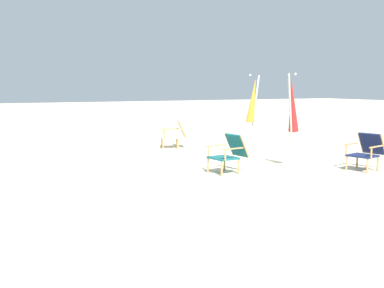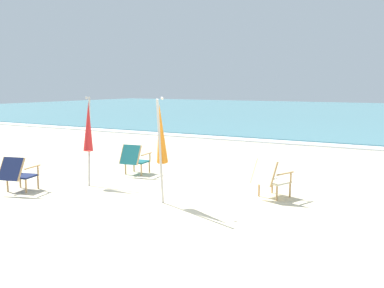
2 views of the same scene
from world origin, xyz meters
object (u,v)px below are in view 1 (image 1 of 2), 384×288
(beach_chair_front_right, at_px, (175,133))
(beach_chair_front_left, at_px, (230,152))
(beach_chair_far_center, at_px, (367,150))
(umbrella_furled_orange, at_px, (253,101))
(umbrella_furled_red, at_px, (292,106))

(beach_chair_front_right, height_order, beach_chair_front_left, beach_chair_front_right)
(beach_chair_front_right, xyz_separation_m, beach_chair_far_center, (-4.91, -2.26, -0.01))
(umbrella_furled_orange, bearing_deg, beach_chair_front_left, 137.36)
(beach_chair_front_left, bearing_deg, beach_chair_front_right, -7.64)
(umbrella_furled_red, bearing_deg, beach_chair_front_left, 81.19)
(beach_chair_front_left, xyz_separation_m, umbrella_furled_red, (-0.22, -1.41, 0.92))
(beach_chair_front_left, bearing_deg, beach_chair_far_center, -110.38)
(beach_chair_front_right, height_order, umbrella_furled_orange, umbrella_furled_orange)
(umbrella_furled_red, bearing_deg, umbrella_furled_orange, -14.84)
(umbrella_furled_orange, xyz_separation_m, umbrella_furled_red, (-2.47, 0.65, -0.02))
(beach_chair_front_left, distance_m, beach_chair_far_center, 2.96)
(beach_chair_far_center, bearing_deg, umbrella_furled_red, 59.20)
(umbrella_furled_orange, bearing_deg, umbrella_furled_red, 165.16)
(beach_chair_front_right, xyz_separation_m, umbrella_furled_orange, (-1.64, -1.55, 0.94))
(beach_chair_front_right, distance_m, beach_chair_front_left, 3.92)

